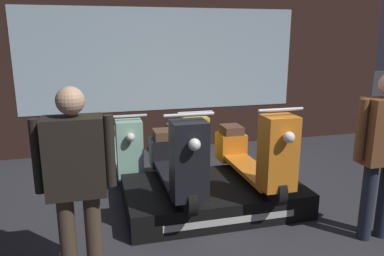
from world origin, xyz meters
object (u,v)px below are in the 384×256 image
Objects in this scene: scooter_backrow_1 at (185,145)px; scooter_backrow_0 at (126,150)px; person_left_browsing at (76,173)px; scooter_display_right at (254,153)px; person_right_browsing at (383,144)px; scooter_display_left at (176,160)px.

scooter_backrow_0 is at bearing 180.00° from scooter_backrow_1.
person_left_browsing is at bearing -121.09° from scooter_backrow_1.
scooter_display_right is at bearing -72.49° from scooter_backrow_1.
scooter_display_right is 1.54m from scooter_backrow_1.
person_right_browsing is at bearing -0.00° from person_left_browsing.
scooter_display_left reaches higher than scooter_backrow_1.
person_right_browsing reaches higher than scooter_display_left.
person_left_browsing is (-0.57, -2.38, 0.58)m from scooter_backrow_0.
scooter_display_right reaches higher than scooter_backrow_1.
scooter_backrow_0 is 1.00× the size of scooter_backrow_1.
scooter_backrow_0 is at bearing 106.12° from scooter_display_left.
scooter_display_left is 1.00× the size of scooter_backrow_1.
scooter_display_left reaches higher than scooter_backrow_0.
scooter_display_right is 1.98m from scooter_backrow_0.
person_left_browsing is at bearing -136.32° from scooter_display_left.
scooter_backrow_1 is (0.45, 1.44, -0.29)m from scooter_display_left.
person_right_browsing is (1.33, -2.38, 0.59)m from scooter_backrow_1.
person_left_browsing is (-0.98, -0.94, 0.29)m from scooter_display_left.
scooter_backrow_1 is at bearing 107.51° from scooter_display_right.
person_left_browsing is 2.76m from person_right_browsing.
scooter_display_right is at bearing 133.03° from person_right_browsing.
person_right_browsing is at bearing -46.97° from scooter_display_right.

